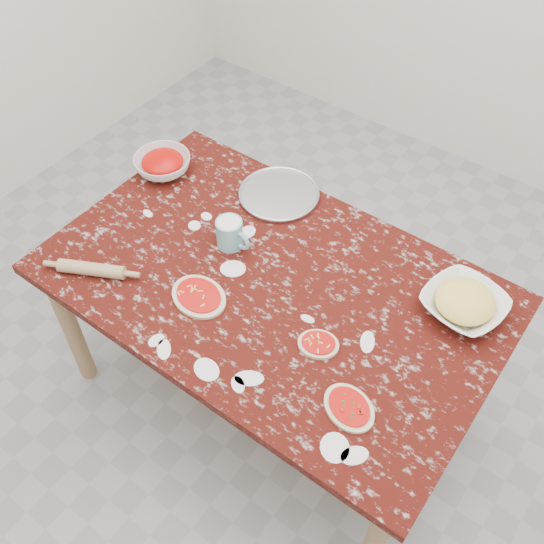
{
  "coord_description": "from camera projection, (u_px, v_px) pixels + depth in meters",
  "views": [
    {
      "loc": [
        0.84,
        -1.13,
        2.43
      ],
      "look_at": [
        0.0,
        0.0,
        0.8
      ],
      "focal_mm": 41.1,
      "sensor_mm": 36.0,
      "label": 1
    }
  ],
  "objects": [
    {
      "name": "pizza_mid",
      "position": [
        318.0,
        344.0,
        2.01
      ],
      "size": [
        0.17,
        0.15,
        0.02
      ],
      "color": "beige",
      "rests_on": "worktable"
    },
    {
      "name": "worktable",
      "position": [
        272.0,
        296.0,
        2.26
      ],
      "size": [
        1.6,
        1.0,
        0.75
      ],
      "color": "#360B07",
      "rests_on": "ground"
    },
    {
      "name": "rolling_pin",
      "position": [
        91.0,
        269.0,
        2.2
      ],
      "size": [
        0.24,
        0.15,
        0.05
      ],
      "primitive_type": "cylinder",
      "rotation": [
        0.0,
        1.57,
        0.47
      ],
      "color": "tan",
      "rests_on": "worktable"
    },
    {
      "name": "pizza_tray",
      "position": [
        279.0,
        195.0,
        2.48
      ],
      "size": [
        0.42,
        0.42,
        0.01
      ],
      "primitive_type": "cylinder",
      "rotation": [
        0.0,
        0.0,
        -0.42
      ],
      "color": "#B2B2B7",
      "rests_on": "worktable"
    },
    {
      "name": "flour_mug",
      "position": [
        230.0,
        233.0,
        2.27
      ],
      "size": [
        0.15,
        0.1,
        0.11
      ],
      "color": "#6DAEB8",
      "rests_on": "worktable"
    },
    {
      "name": "cheese_bowl",
      "position": [
        464.0,
        305.0,
        2.08
      ],
      "size": [
        0.31,
        0.31,
        0.07
      ],
      "primitive_type": "imported",
      "rotation": [
        0.0,
        0.0,
        -0.2
      ],
      "color": "white",
      "rests_on": "worktable"
    },
    {
      "name": "pizza_right",
      "position": [
        349.0,
        408.0,
        1.86
      ],
      "size": [
        0.21,
        0.19,
        0.02
      ],
      "color": "beige",
      "rests_on": "worktable"
    },
    {
      "name": "pizza_left",
      "position": [
        199.0,
        296.0,
        2.14
      ],
      "size": [
        0.23,
        0.2,
        0.02
      ],
      "color": "beige",
      "rests_on": "worktable"
    },
    {
      "name": "ground",
      "position": [
        272.0,
        390.0,
        2.76
      ],
      "size": [
        4.0,
        4.0,
        0.0
      ],
      "primitive_type": "plane",
      "color": "gray"
    },
    {
      "name": "sauce_bowl",
      "position": [
        163.0,
        164.0,
        2.56
      ],
      "size": [
        0.24,
        0.24,
        0.07
      ],
      "primitive_type": "imported",
      "rotation": [
        0.0,
        0.0,
        0.02
      ],
      "color": "white",
      "rests_on": "worktable"
    }
  ]
}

